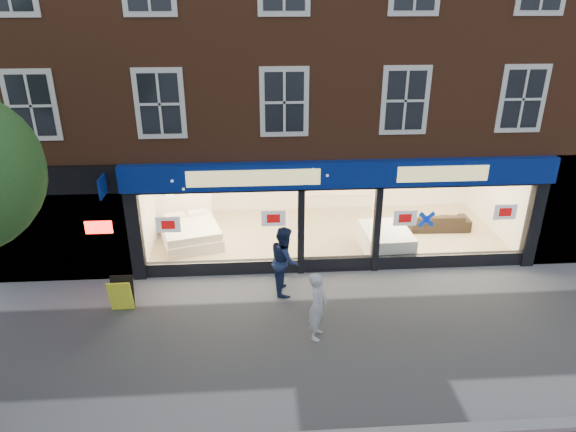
{
  "coord_description": "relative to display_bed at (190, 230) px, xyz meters",
  "views": [
    {
      "loc": [
        -2.26,
        -9.55,
        7.31
      ],
      "look_at": [
        -1.44,
        2.5,
        1.98
      ],
      "focal_mm": 32.0,
      "sensor_mm": 36.0,
      "label": 1
    }
  ],
  "objects": [
    {
      "name": "ground",
      "position": [
        4.34,
        -5.07,
        -0.43
      ],
      "size": [
        120.0,
        120.0,
        0.0
      ],
      "primitive_type": "plane",
      "color": "gray",
      "rests_on": "ground"
    },
    {
      "name": "showroom_floor",
      "position": [
        4.34,
        0.18,
        -0.38
      ],
      "size": [
        11.0,
        4.5,
        0.1
      ],
      "primitive_type": "cube",
      "color": "tan",
      "rests_on": "ground"
    },
    {
      "name": "building",
      "position": [
        4.32,
        1.86,
        6.24
      ],
      "size": [
        19.0,
        8.26,
        10.3
      ],
      "color": "brown",
      "rests_on": "ground"
    },
    {
      "name": "display_bed",
      "position": [
        0.0,
        0.0,
        0.0
      ],
      "size": [
        2.23,
        2.49,
        1.19
      ],
      "rotation": [
        0.0,
        0.0,
        0.27
      ],
      "color": "white",
      "rests_on": "showroom_floor"
    },
    {
      "name": "bedside_table",
      "position": [
        -0.76,
        1.37,
        -0.06
      ],
      "size": [
        0.55,
        0.55,
        0.55
      ],
      "primitive_type": "cube",
      "rotation": [
        0.0,
        0.0,
        -0.27
      ],
      "color": "brown",
      "rests_on": "showroom_floor"
    },
    {
      "name": "mattress_stack",
      "position": [
        5.94,
        -1.07,
        0.0
      ],
      "size": [
        1.43,
        1.77,
        0.68
      ],
      "rotation": [
        0.0,
        0.0,
        0.04
      ],
      "color": "white",
      "rests_on": "showroom_floor"
    },
    {
      "name": "sofa",
      "position": [
        8.04,
        0.29,
        -0.05
      ],
      "size": [
        1.97,
        0.83,
        0.57
      ],
      "primitive_type": "imported",
      "rotation": [
        0.0,
        0.0,
        3.11
      ],
      "color": "black",
      "rests_on": "showroom_floor"
    },
    {
      "name": "a_board",
      "position": [
        -1.29,
        -3.59,
        0.0
      ],
      "size": [
        0.57,
        0.37,
        0.87
      ],
      "primitive_type": "cube",
      "rotation": [
        0.0,
        0.0,
        0.01
      ],
      "color": "yellow",
      "rests_on": "ground"
    },
    {
      "name": "pedestrian_grey",
      "position": [
        3.39,
        -5.0,
        0.39
      ],
      "size": [
        0.56,
        0.69,
        1.65
      ],
      "primitive_type": "imported",
      "rotation": [
        0.0,
        0.0,
        1.26
      ],
      "color": "#B6B8BE",
      "rests_on": "ground"
    },
    {
      "name": "pedestrian_blue",
      "position": [
        2.78,
        -3.0,
        0.49
      ],
      "size": [
        0.75,
        0.93,
        1.85
      ],
      "primitive_type": "imported",
      "rotation": [
        0.0,
        0.0,
        1.62
      ],
      "color": "#1A2749",
      "rests_on": "ground"
    }
  ]
}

